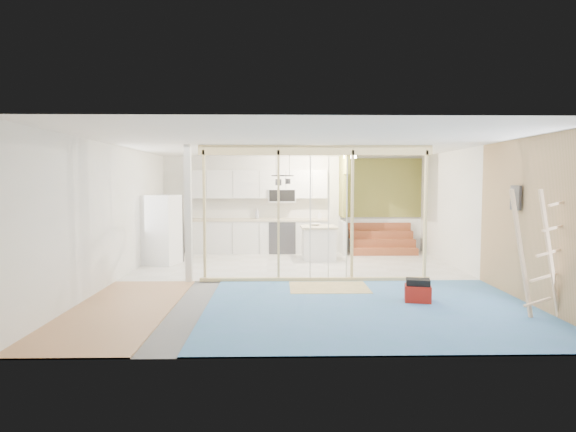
{
  "coord_description": "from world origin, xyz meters",
  "views": [
    {
      "loc": [
        -0.41,
        -9.07,
        1.9
      ],
      "look_at": [
        -0.21,
        0.6,
        1.22
      ],
      "focal_mm": 30.0,
      "sensor_mm": 36.0,
      "label": 1
    }
  ],
  "objects_px": {
    "toolbox": "(418,291)",
    "ladder": "(539,254)",
    "island": "(318,243)",
    "fridge": "(162,230)"
  },
  "relations": [
    {
      "from": "fridge",
      "to": "island",
      "type": "relative_size",
      "value": 1.83
    },
    {
      "from": "island",
      "to": "ladder",
      "type": "height_order",
      "value": "ladder"
    },
    {
      "from": "ladder",
      "to": "fridge",
      "type": "bearing_deg",
      "value": 131.51
    },
    {
      "from": "fridge",
      "to": "ladder",
      "type": "distance_m",
      "value": 7.74
    },
    {
      "from": "toolbox",
      "to": "fridge",
      "type": "bearing_deg",
      "value": 155.83
    },
    {
      "from": "island",
      "to": "toolbox",
      "type": "relative_size",
      "value": 1.93
    },
    {
      "from": "toolbox",
      "to": "ladder",
      "type": "height_order",
      "value": "ladder"
    },
    {
      "from": "fridge",
      "to": "toolbox",
      "type": "distance_m",
      "value": 6.09
    },
    {
      "from": "fridge",
      "to": "toolbox",
      "type": "xyz_separation_m",
      "value": [
        4.86,
        -3.61,
        -0.62
      ]
    },
    {
      "from": "toolbox",
      "to": "ladder",
      "type": "relative_size",
      "value": 0.25
    }
  ]
}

